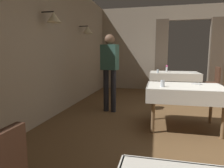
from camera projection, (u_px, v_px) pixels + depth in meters
The scene contains 12 objects.
ground at pixel (222, 134), 3.19m from camera, with size 10.08×10.08×0.00m, color brown.
wall_left at pixel (41, 42), 3.68m from camera, with size 0.49×8.40×3.00m.
wall_back at pixel (188, 48), 7.01m from camera, with size 6.40×0.27×3.00m.
dining_table_mid at pixel (185, 91), 3.39m from camera, with size 1.28×0.95×0.75m.
dining_table_far at pixel (174, 75), 6.15m from camera, with size 1.47×1.06×0.75m.
chair_far_right at pixel (213, 81), 5.90m from camera, with size 0.45×0.44×0.93m.
glass_mid_a at pixel (163, 84), 3.25m from camera, with size 0.07×0.07×0.11m, color silver.
plate_mid_b at pixel (197, 84), 3.54m from camera, with size 0.19×0.19×0.01m, color white.
flower_vase_far at pixel (167, 68), 6.32m from camera, with size 0.07×0.07×0.21m.
plate_far_b at pixel (193, 73), 5.89m from camera, with size 0.24×0.24×0.01m, color white.
glass_far_c at pixel (158, 71), 5.90m from camera, with size 0.07×0.07×0.11m, color silver.
person_diner_standing_aside at pixel (110, 66), 4.37m from camera, with size 0.39×0.28×1.72m.
Camera 1 is at (-1.06, -3.36, 1.26)m, focal length 31.66 mm.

